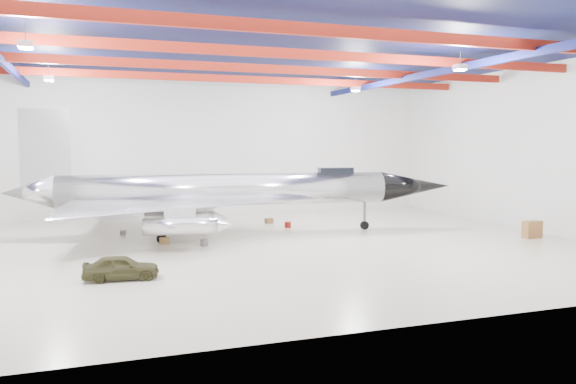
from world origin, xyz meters
name	(u,v)px	position (x,y,z in m)	size (l,w,h in m)	color
floor	(240,248)	(0.00, 0.00, 0.00)	(40.00, 40.00, 0.00)	beige
wall_back	(194,148)	(0.00, 15.00, 5.50)	(40.00, 40.00, 0.00)	silver
wall_right	(529,149)	(20.00, 0.00, 5.50)	(30.00, 30.00, 0.00)	silver
ceiling	(238,49)	(0.00, 0.00, 11.00)	(40.00, 40.00, 0.00)	#0A0F38
ceiling_structure	(238,61)	(0.00, 0.00, 10.32)	(39.50, 29.50, 1.08)	maroon
jet_aircraft	(226,194)	(0.36, 4.86, 2.60)	(29.02, 18.48, 7.92)	silver
jeep	(121,267)	(-6.65, -5.54, 0.54)	(1.28, 3.18, 1.08)	#37351B
desk	(532,229)	(17.94, -2.77, 0.53)	(1.16, 0.58, 1.07)	brown
crate_ply	(164,241)	(-3.87, 2.53, 0.20)	(0.56, 0.45, 0.39)	olive
engine_drum	(204,243)	(-1.79, 1.18, 0.20)	(0.44, 0.44, 0.40)	#59595B
parts_bin	(269,221)	(4.40, 8.68, 0.19)	(0.54, 0.43, 0.38)	olive
crate_small	(123,232)	(-5.97, 7.02, 0.13)	(0.36, 0.29, 0.25)	#59595B
tool_chest	(288,225)	(5.02, 6.23, 0.20)	(0.46, 0.46, 0.41)	maroon
spares_box	(207,221)	(0.09, 10.15, 0.19)	(0.43, 0.43, 0.38)	#59595B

